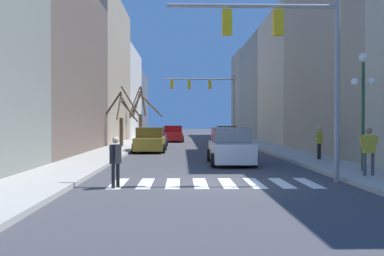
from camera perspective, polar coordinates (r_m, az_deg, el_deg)
The scene contains 18 objects.
ground_plane at distance 14.86m, azimuth 2.81°, elevation -7.07°, with size 240.00×240.00×0.00m, color #424247.
sidewalk_left at distance 15.52m, azimuth -18.82°, elevation -6.49°, with size 2.63×90.00×0.15m.
building_row_left at distance 46.22m, azimuth -12.56°, elevation 5.28°, with size 6.00×71.45×13.96m.
building_row_right at distance 42.74m, azimuth 13.78°, elevation 6.23°, with size 6.00×63.90×13.66m.
crosswalk_stripes at distance 14.97m, azimuth 2.78°, elevation -7.00°, with size 6.75×2.60×0.01m.
traffic_signal_near at distance 15.52m, azimuth 12.30°, elevation 9.94°, with size 5.77×0.28×6.28m.
traffic_signal_far at distance 44.75m, azimuth 2.14°, elevation 4.53°, with size 6.94×0.28×6.69m.
street_lamp_right_corner at distance 18.48m, azimuth 20.91°, elevation 4.81°, with size 0.95×0.36×4.53m.
car_parked_right_near at distance 42.88m, azimuth 4.35°, elevation -0.91°, with size 2.16×4.58×1.67m.
car_parked_left_near at distance 46.08m, azimuth -2.40°, elevation -0.80°, with size 2.20×4.38×1.67m.
car_at_intersection at distance 36.56m, azimuth -4.76°, elevation -1.24°, with size 2.04×4.51×1.61m.
car_parked_right_far at distance 30.62m, azimuth -5.33°, elevation -1.58°, with size 2.13×4.86×1.67m.
car_parked_left_mid at distance 21.63m, azimuth 4.91°, elevation -2.44°, with size 2.08×4.75×1.76m.
pedestrian_crossing_street at distance 14.01m, azimuth -9.69°, elevation -3.72°, with size 0.34×0.66×1.58m.
pedestrian_near_right_corner at distance 16.88m, azimuth 21.54°, elevation -2.29°, with size 0.72×0.23×1.68m.
pedestrian_waiting_at_curb at distance 23.57m, azimuth 15.84°, elevation -1.42°, with size 0.44×0.66×1.67m.
street_tree_left_near at distance 49.09m, azimuth -6.53°, elevation 1.80°, with size 3.72×3.88×5.79m.
street_tree_right_near at distance 35.97m, azimuth -8.92°, elevation 1.10°, with size 3.15×1.45×4.75m.
Camera 1 is at (-1.07, -14.69, 2.02)m, focal length 42.00 mm.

